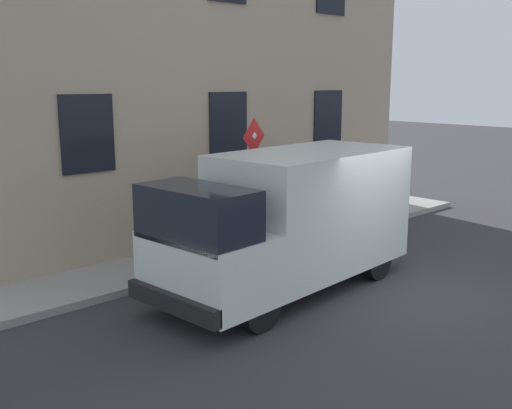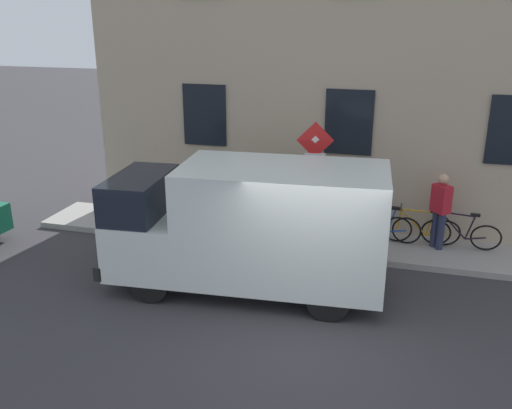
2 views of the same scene
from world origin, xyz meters
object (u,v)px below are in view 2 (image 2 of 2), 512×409
(sign_post_stacked, at_px, (314,175))
(delivery_van, at_px, (251,225))
(bicycle_orange, at_px, (421,229))
(pedestrian, at_px, (440,209))
(bicycle_blue, at_px, (383,226))
(bicycle_purple, at_px, (346,222))
(bicycle_black, at_px, (460,233))

(sign_post_stacked, xyz_separation_m, delivery_van, (-1.89, 0.85, -0.54))
(bicycle_orange, xyz_separation_m, pedestrian, (-0.07, -0.35, 0.56))
(bicycle_orange, height_order, pedestrian, pedestrian)
(bicycle_orange, xyz_separation_m, bicycle_blue, (0.00, 0.84, 0.00))
(delivery_van, bearing_deg, pedestrian, -146.62)
(bicycle_orange, relative_size, bicycle_purple, 1.00)
(bicycle_orange, bearing_deg, bicycle_purple, -3.36)
(sign_post_stacked, xyz_separation_m, pedestrian, (0.84, -2.69, -0.80))
(sign_post_stacked, xyz_separation_m, bicycle_orange, (0.91, -2.33, -1.36))
(bicycle_blue, height_order, bicycle_purple, same)
(bicycle_black, height_order, bicycle_blue, same)
(pedestrian, bearing_deg, delivery_van, -3.55)
(bicycle_black, bearing_deg, pedestrian, 11.30)
(delivery_van, bearing_deg, bicycle_purple, -122.39)
(sign_post_stacked, height_order, bicycle_blue, sign_post_stacked)
(pedestrian, bearing_deg, bicycle_purple, -43.24)
(delivery_van, height_order, bicycle_purple, delivery_van)
(sign_post_stacked, relative_size, bicycle_purple, 1.61)
(sign_post_stacked, distance_m, pedestrian, 2.92)
(sign_post_stacked, height_order, bicycle_orange, sign_post_stacked)
(bicycle_black, bearing_deg, bicycle_orange, 2.81)
(bicycle_orange, bearing_deg, bicycle_blue, -3.45)
(bicycle_purple, bearing_deg, bicycle_black, 172.57)
(bicycle_black, bearing_deg, bicycle_purple, 2.78)
(delivery_van, height_order, bicycle_orange, delivery_van)
(bicycle_purple, distance_m, pedestrian, 2.12)
(bicycle_orange, relative_size, bicycle_blue, 1.00)
(sign_post_stacked, bearing_deg, bicycle_blue, -58.58)
(sign_post_stacked, bearing_deg, bicycle_orange, -68.72)
(delivery_van, height_order, pedestrian, delivery_van)
(bicycle_black, xyz_separation_m, bicycle_blue, (0.00, 1.69, 0.00))
(bicycle_black, relative_size, pedestrian, 1.00)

